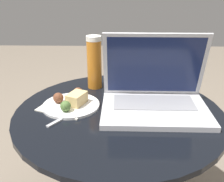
{
  "coord_description": "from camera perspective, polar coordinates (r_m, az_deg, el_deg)",
  "views": [
    {
      "loc": [
        -0.01,
        -0.81,
        0.92
      ],
      "look_at": [
        -0.02,
        0.01,
        0.57
      ],
      "focal_mm": 42.0,
      "sensor_mm": 36.0,
      "label": 1
    }
  ],
  "objects": [
    {
      "name": "table",
      "position": [
        0.98,
        1.44,
        -11.15
      ],
      "size": [
        0.72,
        0.72,
        0.5
      ],
      "color": "#9E9EA3",
      "rests_on": "ground_plane"
    },
    {
      "name": "napkin",
      "position": [
        0.94,
        -10.26,
        -3.58
      ],
      "size": [
        0.2,
        0.17,
        0.0
      ],
      "color": "silver",
      "rests_on": "table"
    },
    {
      "name": "laptop",
      "position": [
        0.92,
        9.23,
        -0.74
      ],
      "size": [
        0.36,
        0.26,
        0.26
      ],
      "color": "silver",
      "rests_on": "table"
    },
    {
      "name": "beer_glass",
      "position": [
        1.07,
        -3.88,
        6.24
      ],
      "size": [
        0.06,
        0.06,
        0.22
      ],
      "color": "#C6701E",
      "rests_on": "table"
    },
    {
      "name": "snack_plate",
      "position": [
        0.95,
        -8.81,
        -2.44
      ],
      "size": [
        0.2,
        0.2,
        0.05
      ],
      "color": "white",
      "rests_on": "table"
    },
    {
      "name": "fork",
      "position": [
        0.9,
        -8.87,
        -4.93
      ],
      "size": [
        0.12,
        0.16,
        0.0
      ],
      "color": "#B2B2B7",
      "rests_on": "table"
    }
  ]
}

